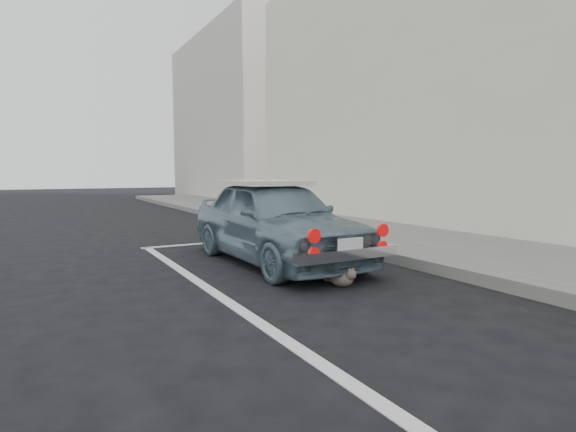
{
  "coord_description": "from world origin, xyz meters",
  "views": [
    {
      "loc": [
        -2.5,
        -1.24,
        1.27
      ],
      "look_at": [
        0.15,
        3.48,
        0.75
      ],
      "focal_mm": 28.0,
      "sensor_mm": 36.0,
      "label": 1
    }
  ],
  "objects": [
    {
      "name": "retro_coupe",
      "position": [
        0.45,
        4.38,
        0.6
      ],
      "size": [
        1.43,
        3.52,
        1.19
      ],
      "rotation": [
        0.0,
        0.0,
        0.01
      ],
      "color": "slate",
      "rests_on": "ground"
    },
    {
      "name": "pline_front",
      "position": [
        0.5,
        6.5,
        0.0
      ],
      "size": [
        3.0,
        0.12,
        0.01
      ],
      "primitive_type": "cube",
      "color": "silver",
      "rests_on": "ground"
    },
    {
      "name": "building_far",
      "position": [
        6.35,
        20.0,
        4.0
      ],
      "size": [
        3.5,
        10.0,
        8.0
      ],
      "primitive_type": "cube",
      "color": "beige",
      "rests_on": "ground"
    },
    {
      "name": "shop_building",
      "position": [
        6.33,
        4.0,
        3.49
      ],
      "size": [
        3.5,
        18.0,
        7.0
      ],
      "color": "silver",
      "rests_on": "ground"
    },
    {
      "name": "sidewalk",
      "position": [
        3.2,
        2.0,
        0.07
      ],
      "size": [
        2.8,
        40.0,
        0.15
      ],
      "primitive_type": "cube",
      "color": "#63635E",
      "rests_on": "ground"
    },
    {
      "name": "cat",
      "position": [
        0.45,
        2.76,
        0.11
      ],
      "size": [
        0.27,
        0.44,
        0.24
      ],
      "rotation": [
        0.0,
        0.0,
        0.27
      ],
      "color": "#61564A",
      "rests_on": "ground"
    },
    {
      "name": "pline_side",
      "position": [
        -0.9,
        3.0,
        0.0
      ],
      "size": [
        0.12,
        7.0,
        0.01
      ],
      "primitive_type": "cube",
      "color": "silver",
      "rests_on": "ground"
    }
  ]
}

